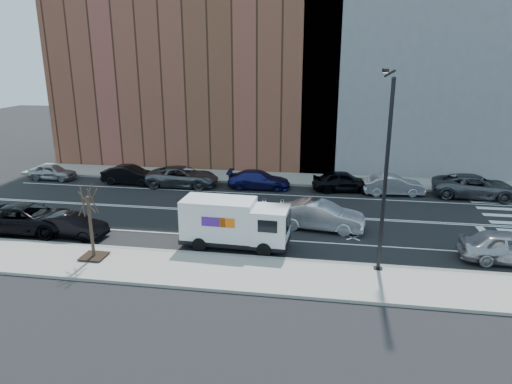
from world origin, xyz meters
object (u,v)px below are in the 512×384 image
(fedex_van, at_px, (234,223))
(far_parked_a, at_px, (52,172))
(far_parked_b, at_px, (130,175))
(near_parked_front, at_px, (510,247))
(driving_sedan, at_px, (321,216))

(fedex_van, height_order, far_parked_a, fedex_van)
(far_parked_b, distance_m, near_parked_front, 26.95)
(far_parked_b, relative_size, near_parked_front, 0.94)
(fedex_van, xyz_separation_m, far_parked_a, (-17.79, 11.25, -0.72))
(driving_sedan, xyz_separation_m, near_parked_front, (9.36, -3.14, -0.02))
(far_parked_a, bearing_deg, near_parked_front, -107.53)
(far_parked_b, xyz_separation_m, near_parked_front, (24.71, -10.77, 0.07))
(fedex_van, bearing_deg, near_parked_front, 3.44)
(near_parked_front, bearing_deg, far_parked_b, 67.34)
(fedex_van, xyz_separation_m, far_parked_b, (-10.82, 11.04, -0.64))
(far_parked_a, xyz_separation_m, driving_sedan, (22.31, -7.84, 0.17))
(far_parked_a, bearing_deg, far_parked_b, -90.15)
(driving_sedan, distance_m, near_parked_front, 9.87)
(far_parked_a, bearing_deg, driving_sedan, -107.76)
(fedex_van, distance_m, far_parked_a, 21.06)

